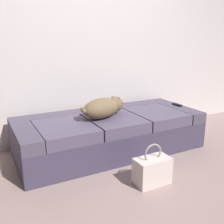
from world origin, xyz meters
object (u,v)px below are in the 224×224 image
(couch, at_px, (110,133))
(dog_tan, at_px, (104,107))
(handbag, at_px, (152,170))
(tv_remote, at_px, (177,105))

(couch, relative_size, dog_tan, 3.40)
(dog_tan, distance_m, handbag, 0.89)
(tv_remote, bearing_deg, dog_tan, -177.39)
(dog_tan, relative_size, handbag, 1.62)
(couch, xyz_separation_m, tv_remote, (0.97, -0.01, 0.22))
(handbag, bearing_deg, dog_tan, 96.32)
(dog_tan, bearing_deg, tv_remote, 1.23)
(couch, distance_m, tv_remote, 0.99)
(couch, xyz_separation_m, handbag, (-0.00, -0.82, -0.08))
(couch, bearing_deg, handbag, -90.11)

